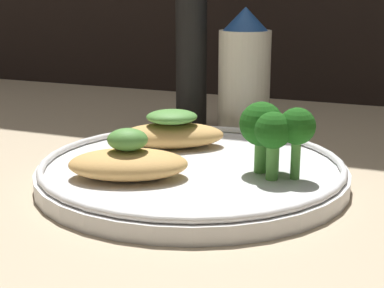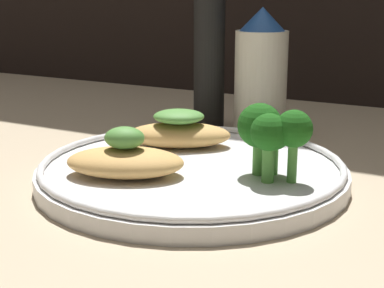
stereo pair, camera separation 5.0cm
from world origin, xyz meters
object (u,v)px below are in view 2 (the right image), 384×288
at_px(pepper_grinder, 209,53).
at_px(broccoli_bunch, 271,131).
at_px(plate, 192,171).
at_px(sauce_bottle, 261,75).

bearing_deg(pepper_grinder, broccoli_bunch, -51.18).
distance_m(plate, sauce_bottle, 0.20).
bearing_deg(sauce_bottle, pepper_grinder, 180.00).
xyz_separation_m(plate, broccoli_bunch, (0.07, 0.00, 0.04)).
relative_size(broccoli_bunch, sauce_bottle, 0.45).
relative_size(plate, pepper_grinder, 1.40).
distance_m(plate, broccoli_bunch, 0.08).
height_order(broccoli_bunch, sauce_bottle, sauce_bottle).
xyz_separation_m(plate, pepper_grinder, (-0.08, 0.19, 0.08)).
relative_size(plate, sauce_bottle, 1.88).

